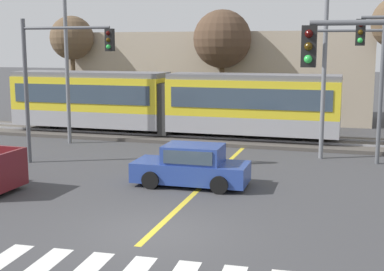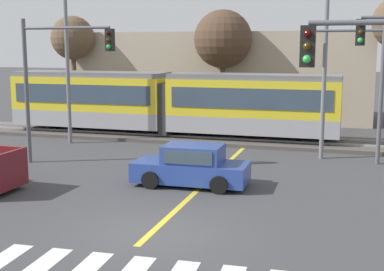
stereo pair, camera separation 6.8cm
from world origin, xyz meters
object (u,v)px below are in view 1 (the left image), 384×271
sedan_crossing (191,167)px  traffic_light_mid_left (54,68)px  street_lamp_west (70,46)px  bare_tree_far_west (72,39)px  street_lamp_centre (331,51)px  traffic_light_far_right (357,70)px  light_rail_tram (168,101)px  bare_tree_west (222,39)px

sedan_crossing → traffic_light_mid_left: size_ratio=0.68×
street_lamp_west → bare_tree_far_west: street_lamp_west is taller
street_lamp_centre → traffic_light_far_right: bearing=-23.4°
light_rail_tram → street_lamp_west: size_ratio=2.07×
bare_tree_west → light_rail_tram: bearing=-106.3°
bare_tree_far_west → light_rail_tram: bearing=-32.4°
street_lamp_centre → traffic_light_mid_left: bearing=-157.9°
street_lamp_west → bare_tree_far_west: 10.08m
sedan_crossing → street_lamp_west: bearing=142.3°
bare_tree_west → traffic_light_mid_left: bearing=-106.4°
street_lamp_west → bare_tree_far_west: size_ratio=1.25×
bare_tree_west → street_lamp_centre: bearing=-52.3°
traffic_light_far_right → street_lamp_west: bearing=177.1°
traffic_light_far_right → bare_tree_far_west: size_ratio=0.88×
light_rail_tram → sedan_crossing: size_ratio=4.37×
traffic_light_mid_left → light_rail_tram: bearing=73.5°
street_lamp_west → bare_tree_far_west: bearing=118.2°
traffic_light_mid_left → street_lamp_centre: bearing=22.1°
sedan_crossing → traffic_light_far_right: bearing=45.6°
traffic_light_far_right → light_rail_tram: bearing=158.6°
bare_tree_west → sedan_crossing: bearing=-80.7°
light_rail_tram → street_lamp_centre: street_lamp_centre is taller
traffic_light_mid_left → traffic_light_far_right: bearing=18.3°
traffic_light_far_right → traffic_light_mid_left: bearing=-161.7°
traffic_light_mid_left → bare_tree_west: bare_tree_west is taller
light_rail_tram → traffic_light_far_right: traffic_light_far_right is taller
light_rail_tram → street_lamp_centre: bearing=-21.2°
light_rail_tram → traffic_light_mid_left: 8.51m
street_lamp_centre → bare_tree_far_west: street_lamp_centre is taller
bare_tree_far_west → sedan_crossing: bearing=-49.4°
street_lamp_centre → bare_tree_far_west: 19.97m
street_lamp_west → bare_tree_west: street_lamp_west is taller
street_lamp_centre → bare_tree_far_west: size_ratio=1.18×
traffic_light_mid_left → street_lamp_west: street_lamp_west is taller
traffic_light_mid_left → street_lamp_centre: (11.10, 4.52, 0.70)m
traffic_light_far_right → bare_tree_west: bearing=130.4°
street_lamp_west → bare_tree_far_west: (-4.76, 8.87, 0.53)m
bare_tree_far_west → traffic_light_far_right: bearing=-26.9°
bare_tree_far_west → traffic_light_mid_left: bearing=-63.9°
sedan_crossing → light_rail_tram: bearing=113.5°
sedan_crossing → street_lamp_centre: 8.80m
sedan_crossing → traffic_light_far_right: size_ratio=0.67×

